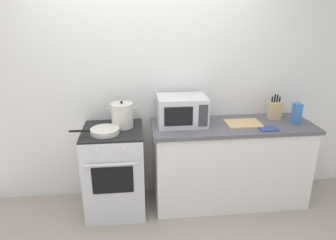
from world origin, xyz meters
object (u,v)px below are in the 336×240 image
object	(u,v)px
stove	(115,170)
knife_block	(275,110)
oven_mitt	(268,129)
pasta_box	(297,114)
cutting_board	(243,124)
stock_pot	(122,115)
microwave	(182,111)
frying_pan	(104,131)

from	to	relation	value
stove	knife_block	world-z (taller)	knife_block
stove	oven_mitt	xyz separation A→B (m)	(1.55, -0.16, 0.47)
knife_block	oven_mitt	xyz separation A→B (m)	(-0.19, -0.30, -0.09)
pasta_box	cutting_board	bearing A→B (deg)	176.91
stock_pot	pasta_box	distance (m)	1.81
microwave	stock_pot	bearing A→B (deg)	-179.45
stock_pot	cutting_board	xyz separation A→B (m)	(1.25, -0.07, -0.11)
microwave	knife_block	bearing A→B (deg)	3.43
stock_pot	knife_block	world-z (taller)	knife_block
microwave	frying_pan	bearing A→B (deg)	-167.57
stove	stock_pot	xyz separation A→B (m)	(0.10, 0.07, 0.58)
knife_block	pasta_box	world-z (taller)	knife_block
frying_pan	oven_mitt	size ratio (longest dim) A/B	2.66
frying_pan	cutting_board	world-z (taller)	frying_pan
frying_pan	knife_block	size ratio (longest dim) A/B	1.72
stock_pot	oven_mitt	distance (m)	1.47
microwave	oven_mitt	world-z (taller)	microwave
cutting_board	pasta_box	size ratio (longest dim) A/B	1.64
microwave	pasta_box	size ratio (longest dim) A/B	2.27
microwave	knife_block	size ratio (longest dim) A/B	1.79
stock_pot	knife_block	distance (m)	1.65
cutting_board	knife_block	xyz separation A→B (m)	(0.40, 0.14, 0.09)
stove	oven_mitt	size ratio (longest dim) A/B	5.11
stove	stock_pot	size ratio (longest dim) A/B	2.98
cutting_board	knife_block	size ratio (longest dim) A/B	1.29
frying_pan	cutting_board	bearing A→B (deg)	3.80
frying_pan	knife_block	distance (m)	1.83
cutting_board	pasta_box	world-z (taller)	pasta_box
frying_pan	oven_mitt	bearing A→B (deg)	-2.32
stock_pot	pasta_box	world-z (taller)	stock_pot
knife_block	oven_mitt	distance (m)	0.37
frying_pan	knife_block	bearing A→B (deg)	7.36
frying_pan	cutting_board	size ratio (longest dim) A/B	1.33
stock_pot	frying_pan	xyz separation A→B (m)	(-0.17, -0.17, -0.10)
oven_mitt	knife_block	bearing A→B (deg)	57.23
stove	microwave	size ratio (longest dim) A/B	1.84
knife_block	pasta_box	bearing A→B (deg)	-46.75
knife_block	pasta_box	size ratio (longest dim) A/B	1.27
frying_pan	knife_block	world-z (taller)	knife_block
frying_pan	cutting_board	distance (m)	1.42
stock_pot	pasta_box	bearing A→B (deg)	-3.24
frying_pan	microwave	world-z (taller)	microwave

